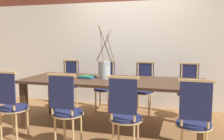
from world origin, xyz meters
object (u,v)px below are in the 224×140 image
at_px(dining_table, 112,85).
at_px(vase_centerpiece, 105,69).
at_px(chair_near_center, 125,113).
at_px(book_stack, 87,77).
at_px(chair_far_center, 144,87).

bearing_deg(dining_table, vase_centerpiece, 152.08).
bearing_deg(chair_near_center, book_stack, 133.28).
xyz_separation_m(dining_table, vase_centerpiece, (-0.13, 0.07, 0.23)).
distance_m(dining_table, chair_far_center, 0.94).
xyz_separation_m(dining_table, chair_near_center, (0.41, -0.86, -0.17)).
relative_size(chair_near_center, vase_centerpiece, 1.16).
distance_m(dining_table, chair_near_center, 0.96).
relative_size(dining_table, book_stack, 10.08).
bearing_deg(vase_centerpiece, chair_far_center, 57.71).
relative_size(chair_far_center, book_stack, 3.48).
height_order(vase_centerpiece, book_stack, vase_centerpiece).
height_order(dining_table, book_stack, book_stack).
relative_size(dining_table, chair_near_center, 2.89).
height_order(dining_table, chair_near_center, chair_near_center).
relative_size(vase_centerpiece, book_stack, 3.00).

